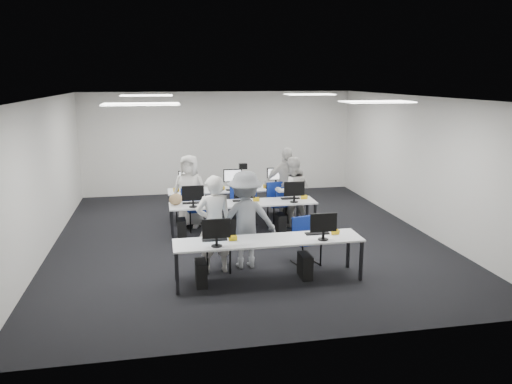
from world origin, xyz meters
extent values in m
plane|color=black|center=(0.00, 0.00, 0.00)|extent=(9.00, 9.00, 0.00)
plane|color=white|center=(0.00, 0.00, 3.00)|extent=(9.00, 9.00, 0.00)
cube|color=silver|center=(0.00, 4.50, 1.50)|extent=(8.00, 0.02, 3.00)
cube|color=silver|center=(0.00, -4.50, 1.50)|extent=(8.00, 0.02, 3.00)
cube|color=silver|center=(-4.00, 0.00, 1.50)|extent=(0.02, 9.00, 3.00)
cube|color=silver|center=(4.00, 0.00, 1.50)|extent=(0.02, 9.00, 3.00)
cube|color=white|center=(-2.00, -2.00, 2.98)|extent=(1.20, 0.60, 0.02)
cube|color=white|center=(2.00, -2.00, 2.98)|extent=(1.20, 0.60, 0.02)
cube|color=white|center=(-2.00, 2.00, 2.98)|extent=(1.20, 0.60, 0.02)
cube|color=white|center=(2.00, 2.00, 2.98)|extent=(1.20, 0.60, 0.02)
cube|color=silver|center=(0.00, -2.40, 0.71)|extent=(3.20, 0.70, 0.03)
cube|color=black|center=(-1.55, -2.70, 0.35)|extent=(0.05, 0.05, 0.70)
cube|color=black|center=(-1.55, -2.10, 0.35)|extent=(0.05, 0.05, 0.70)
cube|color=black|center=(1.55, -2.70, 0.35)|extent=(0.05, 0.05, 0.70)
cube|color=black|center=(1.55, -2.10, 0.35)|extent=(0.05, 0.05, 0.70)
cube|color=silver|center=(0.00, 0.20, 0.71)|extent=(3.20, 0.70, 0.03)
cube|color=black|center=(-1.55, -0.10, 0.35)|extent=(0.05, 0.05, 0.70)
cube|color=black|center=(-1.55, 0.50, 0.35)|extent=(0.05, 0.05, 0.70)
cube|color=black|center=(1.55, -0.10, 0.35)|extent=(0.05, 0.05, 0.70)
cube|color=black|center=(1.55, 0.50, 0.35)|extent=(0.05, 0.05, 0.70)
cube|color=silver|center=(0.00, 1.60, 0.71)|extent=(3.20, 0.70, 0.03)
cube|color=black|center=(-1.55, 1.30, 0.35)|extent=(0.05, 0.05, 0.70)
cube|color=black|center=(-1.55, 1.90, 0.35)|extent=(0.05, 0.05, 0.70)
cube|color=black|center=(1.55, 1.30, 0.35)|extent=(0.05, 0.05, 0.70)
cube|color=black|center=(1.55, 1.90, 0.35)|extent=(0.05, 0.05, 0.70)
cube|color=#0B4995|center=(-0.90, -2.58, 1.03)|extent=(0.46, 0.04, 0.32)
cube|color=black|center=(-0.90, -2.26, 0.74)|extent=(0.42, 0.14, 0.02)
ellipsoid|color=black|center=(-0.60, -2.26, 0.75)|extent=(0.07, 0.10, 0.04)
cube|color=black|center=(-1.15, -2.40, 0.21)|extent=(0.18, 0.40, 0.42)
cube|color=white|center=(0.90, -2.58, 1.03)|extent=(0.46, 0.04, 0.32)
cube|color=black|center=(0.90, -2.26, 0.74)|extent=(0.42, 0.14, 0.02)
ellipsoid|color=black|center=(1.20, -2.26, 0.75)|extent=(0.07, 0.10, 0.04)
cube|color=black|center=(0.65, -2.40, 0.21)|extent=(0.18, 0.40, 0.42)
cube|color=white|center=(-1.10, 0.02, 1.03)|extent=(0.46, 0.04, 0.32)
cube|color=black|center=(-1.10, 0.34, 0.74)|extent=(0.42, 0.14, 0.02)
ellipsoid|color=black|center=(-0.80, 0.34, 0.75)|extent=(0.07, 0.10, 0.04)
cube|color=black|center=(-1.35, 0.20, 0.21)|extent=(0.18, 0.40, 0.42)
cube|color=white|center=(0.00, 0.02, 1.03)|extent=(0.46, 0.04, 0.32)
cube|color=black|center=(0.00, 0.34, 0.74)|extent=(0.42, 0.14, 0.02)
ellipsoid|color=black|center=(0.30, 0.34, 0.75)|extent=(0.07, 0.10, 0.04)
cube|color=black|center=(-0.25, 0.20, 0.21)|extent=(0.18, 0.40, 0.42)
cube|color=white|center=(1.10, 0.02, 1.03)|extent=(0.46, 0.04, 0.32)
cube|color=black|center=(1.10, 0.34, 0.74)|extent=(0.42, 0.14, 0.02)
ellipsoid|color=black|center=(1.40, 0.34, 0.75)|extent=(0.07, 0.10, 0.04)
cube|color=black|center=(0.85, 0.20, 0.21)|extent=(0.18, 0.40, 0.42)
cube|color=white|center=(-1.10, 1.78, 1.03)|extent=(0.46, 0.04, 0.32)
cube|color=black|center=(-1.10, 1.46, 0.74)|extent=(0.42, 0.14, 0.02)
ellipsoid|color=black|center=(-1.40, 1.46, 0.75)|extent=(0.07, 0.10, 0.04)
cube|color=black|center=(-0.85, 1.60, 0.21)|extent=(0.18, 0.40, 0.42)
cube|color=white|center=(0.00, 1.78, 1.03)|extent=(0.46, 0.04, 0.32)
cube|color=black|center=(0.00, 1.46, 0.74)|extent=(0.42, 0.14, 0.02)
ellipsoid|color=black|center=(-0.30, 1.46, 0.75)|extent=(0.07, 0.10, 0.04)
cube|color=black|center=(0.25, 1.60, 0.21)|extent=(0.18, 0.40, 0.42)
cube|color=white|center=(1.10, 1.78, 1.03)|extent=(0.46, 0.04, 0.32)
cube|color=black|center=(1.10, 1.46, 0.74)|extent=(0.42, 0.14, 0.02)
ellipsoid|color=black|center=(0.80, 1.46, 0.75)|extent=(0.07, 0.10, 0.04)
cube|color=black|center=(1.35, 1.60, 0.21)|extent=(0.18, 0.40, 0.42)
cube|color=navy|center=(-0.78, -1.76, 0.46)|extent=(0.48, 0.46, 0.06)
cube|color=navy|center=(-0.76, -1.56, 0.72)|extent=(0.42, 0.09, 0.36)
cube|color=navy|center=(0.85, -1.78, 0.44)|extent=(0.50, 0.49, 0.06)
cube|color=navy|center=(0.81, -1.59, 0.69)|extent=(0.40, 0.14, 0.35)
cube|color=navy|center=(-0.97, 0.78, 0.48)|extent=(0.53, 0.51, 0.06)
cube|color=navy|center=(-1.00, 0.98, 0.76)|extent=(0.44, 0.12, 0.38)
cube|color=navy|center=(0.06, 0.79, 0.50)|extent=(0.51, 0.49, 0.07)
cube|color=navy|center=(0.05, 1.01, 0.79)|extent=(0.46, 0.09, 0.39)
cube|color=navy|center=(0.95, 0.79, 0.50)|extent=(0.54, 0.52, 0.07)
cube|color=navy|center=(0.92, 1.00, 0.79)|extent=(0.46, 0.11, 0.40)
cube|color=navy|center=(-1.16, 1.15, 0.48)|extent=(0.56, 0.55, 0.06)
cube|color=navy|center=(-1.10, 0.94, 0.76)|extent=(0.44, 0.16, 0.38)
cube|color=navy|center=(0.15, 0.96, 0.45)|extent=(0.55, 0.54, 0.06)
cube|color=navy|center=(0.22, 0.78, 0.71)|extent=(0.40, 0.20, 0.35)
cube|color=navy|center=(1.00, 0.96, 0.46)|extent=(0.53, 0.51, 0.06)
cube|color=navy|center=(1.05, 0.77, 0.73)|extent=(0.42, 0.15, 0.36)
ellipsoid|color=#96734D|center=(-1.45, 0.26, 0.86)|extent=(0.35, 0.28, 0.25)
imported|color=silver|center=(-0.86, -1.85, 0.88)|extent=(0.67, 0.47, 1.76)
imported|color=silver|center=(1.22, 0.66, 0.82)|extent=(0.84, 0.68, 1.63)
imported|color=silver|center=(-1.11, 1.10, 0.84)|extent=(0.95, 0.79, 1.67)
imported|color=silver|center=(1.19, 1.10, 0.89)|extent=(1.08, 0.53, 1.79)
imported|color=slate|center=(-0.28, -1.70, 0.89)|extent=(1.17, 0.69, 1.78)
cube|color=black|center=(-0.28, -1.52, 1.84)|extent=(0.14, 0.18, 0.10)
camera|label=1|loc=(-1.73, -10.23, 3.39)|focal=35.00mm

